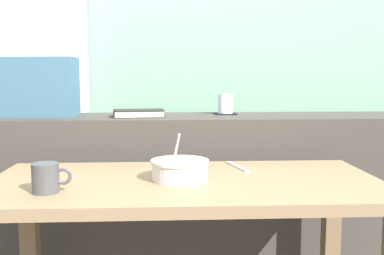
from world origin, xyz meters
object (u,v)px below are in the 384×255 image
at_px(ceramic_mug, 46,178).
at_px(fork_utensil, 237,166).
at_px(coaster_square, 225,114).
at_px(throw_pillow, 39,87).
at_px(breakfast_table, 185,215).
at_px(juice_glass, 225,105).
at_px(soup_bowl, 180,170).
at_px(closed_book, 138,113).

bearing_deg(ceramic_mug, fork_utensil, 28.08).
height_order(fork_utensil, ceramic_mug, ceramic_mug).
bearing_deg(coaster_square, throw_pillow, -175.25).
relative_size(breakfast_table, coaster_square, 12.56).
relative_size(juice_glass, ceramic_mug, 0.81).
distance_m(coaster_square, juice_glass, 0.04).
bearing_deg(soup_bowl, fork_utensil, 40.76).
distance_m(coaster_square, ceramic_mug, 1.01).
bearing_deg(breakfast_table, fork_utensil, 42.55).
height_order(breakfast_table, throw_pillow, throw_pillow).
relative_size(soup_bowl, ceramic_mug, 1.65).
relative_size(breakfast_table, closed_book, 5.46).
xyz_separation_m(throw_pillow, soup_bowl, (0.60, -0.60, -0.25)).
height_order(soup_bowl, fork_utensil, soup_bowl).
relative_size(juice_glass, closed_book, 0.40).
bearing_deg(soup_bowl, ceramic_mug, -160.70).
height_order(breakfast_table, juice_glass, juice_glass).
bearing_deg(ceramic_mug, breakfast_table, 19.01).
xyz_separation_m(juice_glass, soup_bowl, (-0.23, -0.67, -0.16)).
distance_m(breakfast_table, soup_bowl, 0.15).
xyz_separation_m(breakfast_table, ceramic_mug, (-0.40, -0.14, 0.16)).
bearing_deg(coaster_square, juice_glass, 0.00).
relative_size(coaster_square, closed_book, 0.43).
height_order(juice_glass, ceramic_mug, juice_glass).
bearing_deg(closed_book, throw_pillow, 175.10).
xyz_separation_m(fork_utensil, ceramic_mug, (-0.60, -0.32, 0.04)).
bearing_deg(throw_pillow, closed_book, -4.90).
height_order(throw_pillow, fork_utensil, throw_pillow).
relative_size(juice_glass, soup_bowl, 0.49).
distance_m(juice_glass, fork_utensil, 0.52).
xyz_separation_m(breakfast_table, throw_pillow, (-0.62, 0.59, 0.40)).
distance_m(fork_utensil, ceramic_mug, 0.68).
relative_size(breakfast_table, fork_utensil, 7.39).
bearing_deg(breakfast_table, closed_book, 108.39).
relative_size(closed_book, throw_pillow, 0.72).
xyz_separation_m(breakfast_table, soup_bowl, (-0.02, -0.00, 0.15)).
bearing_deg(fork_utensil, juice_glass, 72.78).
bearing_deg(closed_book, breakfast_table, -71.61).
distance_m(closed_book, ceramic_mug, 0.74).
xyz_separation_m(soup_bowl, fork_utensil, (0.21, 0.18, -0.03)).
distance_m(breakfast_table, fork_utensil, 0.29).
xyz_separation_m(juice_glass, closed_book, (-0.40, -0.11, -0.03)).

